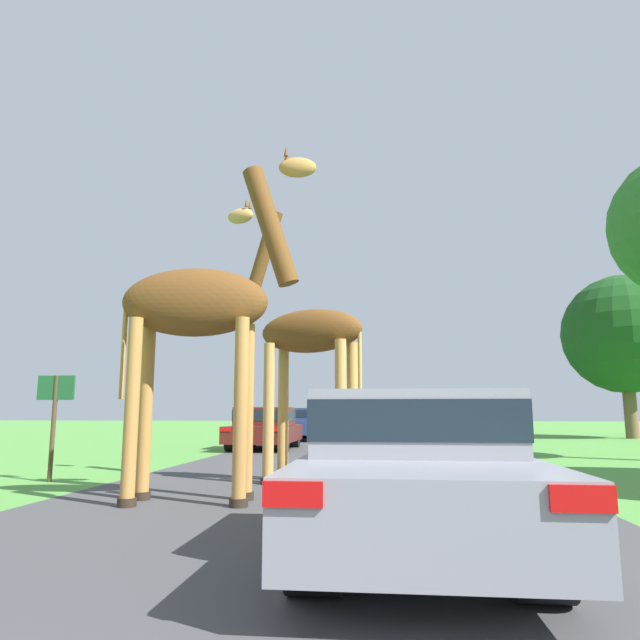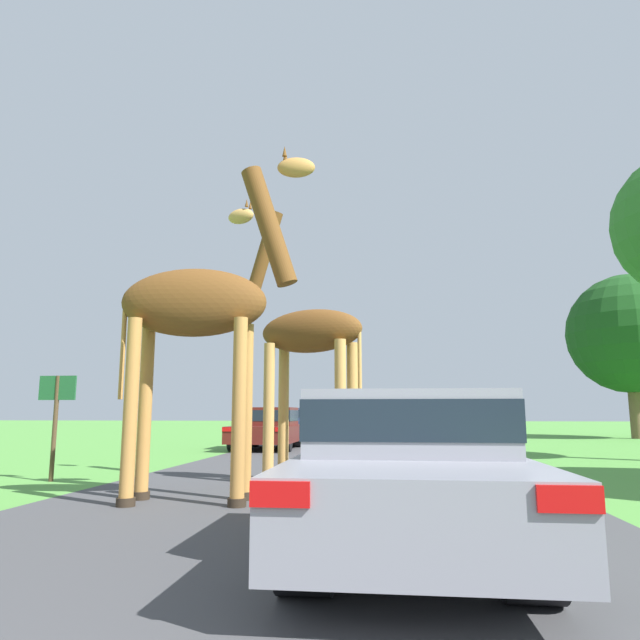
# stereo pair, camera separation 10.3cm
# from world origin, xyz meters

# --- Properties ---
(road) EXTENTS (7.46, 120.00, 0.00)m
(road) POSITION_xyz_m (0.00, 30.00, 0.00)
(road) COLOR #424244
(road) RESTS_ON ground
(giraffe_near_road) EXTENTS (2.77, 1.28, 5.30)m
(giraffe_near_road) POSITION_xyz_m (-0.37, 10.52, 2.43)
(giraffe_near_road) COLOR tan
(giraffe_near_road) RESTS_ON ground
(giraffe_companion) EXTENTS (2.80, 0.97, 5.10)m
(giraffe_companion) POSITION_xyz_m (-1.52, 8.31, 2.59)
(giraffe_companion) COLOR #B77F3D
(giraffe_companion) RESTS_ON ground
(car_lead_maroon) EXTENTS (1.84, 4.46, 1.40)m
(car_lead_maroon) POSITION_xyz_m (1.26, 5.95, 0.75)
(car_lead_maroon) COLOR gray
(car_lead_maroon) RESTS_ON ground
(car_queue_right) EXTENTS (1.98, 3.96, 1.37)m
(car_queue_right) POSITION_xyz_m (-2.90, 19.58, 0.72)
(car_queue_right) COLOR #561914
(car_queue_right) RESTS_ON ground
(car_queue_left) EXTENTS (1.70, 4.58, 1.39)m
(car_queue_left) POSITION_xyz_m (-2.02, 26.12, 0.75)
(car_queue_left) COLOR navy
(car_queue_left) RESTS_ON ground
(car_far_ahead) EXTENTS (1.91, 4.14, 1.40)m
(car_far_ahead) POSITION_xyz_m (1.29, 17.17, 0.74)
(car_far_ahead) COLOR silver
(car_far_ahead) RESTS_ON ground
(tree_right_cluster) EXTENTS (5.66, 5.66, 7.74)m
(tree_right_cluster) POSITION_xyz_m (12.58, 28.96, 4.89)
(tree_right_cluster) COLOR brown
(tree_right_cluster) RESTS_ON ground
(sign_post) EXTENTS (0.70, 0.08, 1.87)m
(sign_post) POSITION_xyz_m (-4.88, 10.37, 1.30)
(sign_post) COLOR #4C3823
(sign_post) RESTS_ON ground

